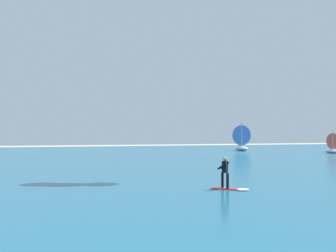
# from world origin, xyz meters

# --- Properties ---
(ocean) EXTENTS (160.00, 90.00, 0.10)m
(ocean) POSITION_xyz_m (0.00, 50.90, 0.05)
(ocean) COLOR #1E607F
(ocean) RESTS_ON ground
(kitesurfer) EXTENTS (1.75, 1.82, 1.67)m
(kitesurfer) POSITION_xyz_m (3.59, 18.69, 0.70)
(kitesurfer) COLOR red
(kitesurfer) RESTS_ON ocean
(sailboat_near_shore) EXTENTS (3.66, 4.31, 5.03)m
(sailboat_near_shore) POSITION_xyz_m (29.28, 61.83, 2.40)
(sailboat_near_shore) COLOR white
(sailboat_near_shore) RESTS_ON ocean
(sailboat_mid_right) EXTENTS (2.43, 2.89, 3.42)m
(sailboat_mid_right) POSITION_xyz_m (37.37, 48.68, 1.67)
(sailboat_mid_right) COLOR silver
(sailboat_mid_right) RESTS_ON ocean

